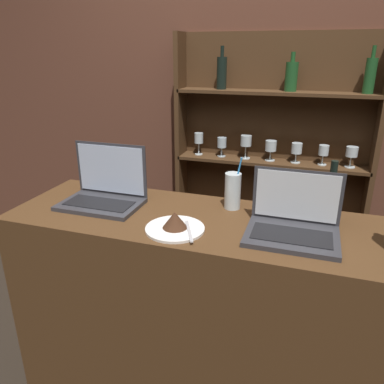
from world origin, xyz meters
name	(u,v)px	position (x,y,z in m)	size (l,w,h in m)	color
bar_counter	(205,322)	(0.00, 0.26, 0.50)	(1.62, 0.51, 0.99)	#4C3019
back_wall	(258,96)	(0.00, 1.43, 1.35)	(7.00, 0.06, 2.70)	brown
back_shelf	(270,167)	(0.12, 1.35, 0.91)	(1.23, 0.18, 1.73)	#472D19
laptop_near	(105,191)	(-0.47, 0.29, 1.05)	(0.34, 0.22, 0.25)	#333338
laptop_far	(293,222)	(0.33, 0.24, 1.04)	(0.32, 0.24, 0.22)	#333338
cake_plate	(175,224)	(-0.09, 0.13, 1.02)	(0.22, 0.22, 0.07)	white
water_glass	(233,191)	(0.07, 0.41, 1.07)	(0.07, 0.07, 0.22)	silver
wine_bottle_dark	(330,198)	(0.45, 0.41, 1.09)	(0.08, 0.08, 0.24)	black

